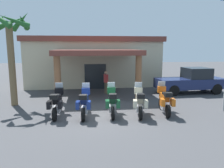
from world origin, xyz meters
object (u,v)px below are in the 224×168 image
Objects in this scene: motorcycle_black at (57,103)px; motorcycle_orange at (165,101)px; motorcycle_cream at (139,102)px; motel_building at (94,60)px; motorcycle_blue at (85,103)px; pedestrian at (106,81)px; motorcycle_green at (112,102)px; palm_tree_roadside at (9,36)px; pickup_truck_navy at (191,81)px.

motorcycle_orange is (5.63, -0.08, 0.00)m from motorcycle_black.
motorcycle_black and motorcycle_orange have the same top height.
motorcycle_orange is at bearing -75.38° from motorcycle_cream.
motorcycle_blue is at bearing -95.50° from motel_building.
pedestrian is (2.89, 5.28, 0.30)m from motorcycle_black.
motorcycle_blue is (-0.65, -10.22, -1.55)m from motel_building.
motorcycle_green is 0.39× the size of palm_tree_roadside.
motorcycle_orange is (3.57, -10.12, -1.55)m from motel_building.
motorcycle_blue and motorcycle_green have the same top height.
motorcycle_cream is 1.00× the size of motorcycle_orange.
palm_tree_roadside is (-4.98, -7.55, 1.91)m from motel_building.
pickup_truck_navy is (8.06, 5.08, 0.24)m from motorcycle_blue.
motorcycle_black is at bearing -156.45° from pickup_truck_navy.
motorcycle_blue is at bearing 95.69° from motorcycle_green.
motorcycle_black is 6.03m from pedestrian.
motorcycle_blue is 1.41m from motorcycle_green.
motorcycle_black is at bearing 86.92° from motorcycle_blue.
motorcycle_green is at bearing -90.60° from motorcycle_black.
motorcycle_cream is at bearing -139.40° from pickup_truck_navy.
motorcycle_green and motorcycle_cream have the same top height.
motorcycle_cream is at bearing -79.98° from motel_building.
motorcycle_green is at bearing 96.34° from motorcycle_orange.
motorcycle_black and motorcycle_green have the same top height.
motorcycle_blue is 5.67m from pedestrian.
pickup_truck_navy is (5.24, 5.13, 0.24)m from motorcycle_cream.
motorcycle_black is 2.82m from motorcycle_green.
motorcycle_blue is at bearing -31.68° from palm_tree_roadside.
motorcycle_orange is 0.42× the size of pickup_truck_navy.
palm_tree_roadside reaches higher than motorcycle_blue.
motorcycle_blue is at bearing 96.76° from motorcycle_cream.
motorcycle_green is 1.41m from motorcycle_cream.
palm_tree_roadside reaches higher than pedestrian.
pedestrian is at bearing 172.87° from pickup_truck_navy.
motorcycle_black is 1.42m from motorcycle_blue.
motorcycle_black is 5.17m from palm_tree_roadside.
pickup_truck_navy is at bearing 10.98° from palm_tree_roadside.
motorcycle_blue is at bearing 44.26° from pedestrian.
pedestrian is (-2.73, 5.35, 0.30)m from motorcycle_orange.
motorcycle_cream is 0.39× the size of palm_tree_roadside.
pickup_truck_navy is at bearing -61.03° from motorcycle_black.
motorcycle_cream is (1.41, -0.13, 0.00)m from motorcycle_green.
motorcycle_black is at bearing 94.88° from motorcycle_orange.
motorcycle_orange is at bearing -84.24° from motorcycle_blue.
palm_tree_roadside is (-7.14, 2.73, 3.46)m from motorcycle_cream.
pickup_truck_navy is at bearing 146.15° from pedestrian.
motel_building is at bearing 56.60° from palm_tree_roadside.
pickup_truck_navy reaches higher than motorcycle_blue.
pickup_truck_navy is (6.65, 5.00, 0.24)m from motorcycle_green.
motorcycle_black is 5.63m from motorcycle_orange.
motorcycle_black is at bearing -103.44° from motel_building.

